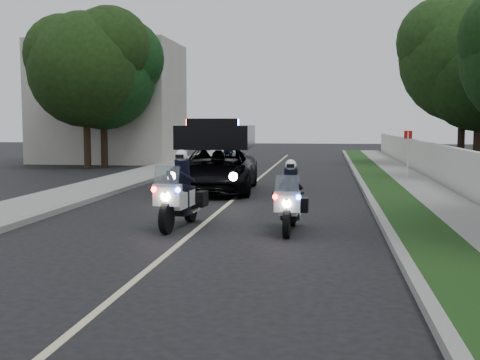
# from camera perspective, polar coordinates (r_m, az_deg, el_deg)

# --- Properties ---
(ground) EXTENTS (120.00, 120.00, 0.00)m
(ground) POSITION_cam_1_polar(r_m,az_deg,el_deg) (10.48, -7.91, -7.73)
(ground) COLOR black
(ground) RESTS_ON ground
(curb_right) EXTENTS (0.20, 60.00, 0.15)m
(curb_right) POSITION_cam_1_polar(r_m,az_deg,el_deg) (19.99, 11.59, -1.36)
(curb_right) COLOR gray
(curb_right) RESTS_ON ground
(grass_verge) EXTENTS (1.20, 60.00, 0.16)m
(grass_verge) POSITION_cam_1_polar(r_m,az_deg,el_deg) (20.05, 13.59, -1.37)
(grass_verge) COLOR #193814
(grass_verge) RESTS_ON ground
(sidewalk_right) EXTENTS (1.40, 60.00, 0.16)m
(sidewalk_right) POSITION_cam_1_polar(r_m,az_deg,el_deg) (20.22, 17.26, -1.40)
(sidewalk_right) COLOR gray
(sidewalk_right) RESTS_ON ground
(property_wall) EXTENTS (0.22, 60.00, 1.50)m
(property_wall) POSITION_cam_1_polar(r_m,az_deg,el_deg) (20.34, 20.09, 0.45)
(property_wall) COLOR beige
(property_wall) RESTS_ON ground
(curb_left) EXTENTS (0.20, 60.00, 0.15)m
(curb_left) POSITION_cam_1_polar(r_m,az_deg,el_deg) (21.11, -11.22, -1.00)
(curb_left) COLOR gray
(curb_left) RESTS_ON ground
(sidewalk_left) EXTENTS (2.00, 60.00, 0.16)m
(sidewalk_left) POSITION_cam_1_polar(r_m,az_deg,el_deg) (21.50, -13.99, -0.94)
(sidewalk_left) COLOR gray
(sidewalk_left) RESTS_ON ground
(building_far) EXTENTS (8.00, 6.00, 7.00)m
(building_far) POSITION_cam_1_polar(r_m,az_deg,el_deg) (38.06, -11.82, 6.91)
(building_far) COLOR #A8A396
(building_far) RESTS_ON ground
(lane_marking) EXTENTS (0.12, 50.00, 0.01)m
(lane_marking) POSITION_cam_1_polar(r_m,az_deg,el_deg) (20.15, -0.13, -1.40)
(lane_marking) COLOR #BFB78C
(lane_marking) RESTS_ON ground
(police_moto_left) EXTENTS (0.89, 2.11, 1.74)m
(police_moto_left) POSITION_cam_1_polar(r_m,az_deg,el_deg) (14.13, -5.51, -4.31)
(police_moto_left) COLOR silver
(police_moto_left) RESTS_ON ground
(police_moto_right) EXTENTS (0.68, 1.85, 1.56)m
(police_moto_right) POSITION_cam_1_polar(r_m,az_deg,el_deg) (13.57, 4.57, -4.70)
(police_moto_right) COLOR silver
(police_moto_right) RESTS_ON ground
(police_suv) EXTENTS (2.83, 5.58, 2.65)m
(police_suv) POSITION_cam_1_polar(r_m,az_deg,el_deg) (21.20, -2.15, -1.08)
(police_suv) COLOR black
(police_suv) RESTS_ON ground
(bicycle) EXTENTS (0.54, 1.54, 0.81)m
(bicycle) POSITION_cam_1_polar(r_m,az_deg,el_deg) (32.98, -1.09, 1.20)
(bicycle) COLOR black
(bicycle) RESTS_ON ground
(cyclist) EXTENTS (0.64, 0.45, 1.68)m
(cyclist) POSITION_cam_1_polar(r_m,az_deg,el_deg) (32.98, -1.09, 1.20)
(cyclist) COLOR black
(cyclist) RESTS_ON ground
(sign_post) EXTENTS (0.42, 0.42, 2.09)m
(sign_post) POSITION_cam_1_polar(r_m,az_deg,el_deg) (25.85, 14.99, -0.11)
(sign_post) COLOR #A8180C
(sign_post) RESTS_ON ground
(tree_right_d) EXTENTS (7.94, 7.94, 10.78)m
(tree_right_d) POSITION_cam_1_polar(r_m,az_deg,el_deg) (33.96, 19.45, 1.02)
(tree_right_d) COLOR #1D3C14
(tree_right_d) RESTS_ON ground
(tree_right_e) EXTENTS (5.77, 5.77, 8.79)m
(tree_right_e) POSITION_cam_1_polar(r_m,az_deg,el_deg) (32.99, 20.73, 0.86)
(tree_right_e) COLOR black
(tree_right_e) RESTS_ON ground
(tree_left_near) EXTENTS (5.51, 5.51, 9.10)m
(tree_left_near) POSITION_cam_1_polar(r_m,az_deg,el_deg) (33.52, -12.24, 1.15)
(tree_left_near) COLOR #133A14
(tree_left_near) RESTS_ON ground
(tree_left_far) EXTENTS (6.63, 6.63, 9.70)m
(tree_left_far) POSITION_cam_1_polar(r_m,az_deg,el_deg) (32.85, -13.72, 1.04)
(tree_left_far) COLOR #1A3510
(tree_left_far) RESTS_ON ground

